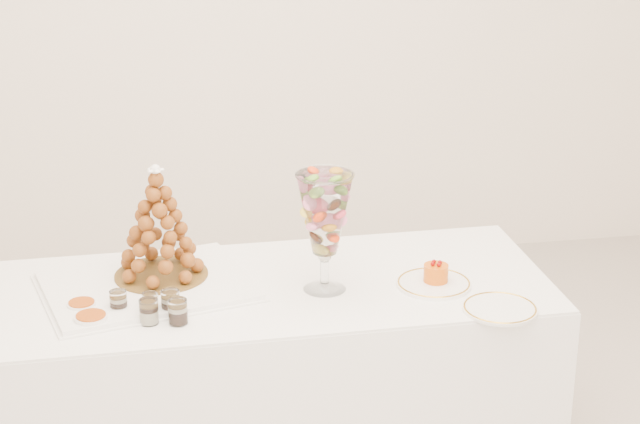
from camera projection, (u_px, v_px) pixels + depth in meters
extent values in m
cube|color=white|center=(267.00, 382.00, 3.55)|extent=(1.84, 0.75, 0.69)
cube|color=white|center=(266.00, 287.00, 3.42)|extent=(1.83, 0.75, 0.01)
cube|color=white|center=(147.00, 286.00, 3.39)|extent=(0.72, 0.60, 0.02)
cylinder|color=white|center=(325.00, 286.00, 3.40)|extent=(0.14, 0.14, 0.02)
cylinder|color=white|center=(325.00, 269.00, 3.38)|extent=(0.03, 0.03, 0.09)
sphere|color=white|center=(325.00, 255.00, 3.36)|extent=(0.04, 0.04, 0.04)
cylinder|color=white|center=(434.00, 284.00, 3.42)|extent=(0.24, 0.24, 0.01)
cylinder|color=white|center=(500.00, 309.00, 3.25)|extent=(0.23, 0.23, 0.01)
cylinder|color=white|center=(118.00, 302.00, 3.23)|extent=(0.06, 0.06, 0.07)
cylinder|color=white|center=(150.00, 303.00, 3.23)|extent=(0.06, 0.06, 0.07)
cylinder|color=white|center=(171.00, 302.00, 3.22)|extent=(0.07, 0.07, 0.08)
cylinder|color=white|center=(149.00, 312.00, 3.16)|extent=(0.07, 0.07, 0.08)
cylinder|color=white|center=(178.00, 312.00, 3.16)|extent=(0.06, 0.06, 0.08)
cylinder|color=white|center=(82.00, 307.00, 3.24)|extent=(0.09, 0.09, 0.03)
cylinder|color=white|center=(91.00, 320.00, 3.16)|extent=(0.10, 0.10, 0.03)
cylinder|color=brown|center=(161.00, 275.00, 3.44)|extent=(0.30, 0.30, 0.01)
cone|color=brown|center=(158.00, 222.00, 3.38)|extent=(0.32, 0.32, 0.36)
sphere|color=white|center=(155.00, 171.00, 3.32)|extent=(0.04, 0.04, 0.04)
cylinder|color=#D9590A|center=(436.00, 273.00, 3.42)|extent=(0.08, 0.08, 0.06)
sphere|color=#870704|center=(440.00, 262.00, 3.41)|extent=(0.01, 0.01, 0.01)
sphere|color=#870704|center=(434.00, 262.00, 3.42)|extent=(0.01, 0.01, 0.01)
sphere|color=#870704|center=(433.00, 264.00, 3.40)|extent=(0.01, 0.01, 0.01)
sphere|color=#870704|center=(439.00, 265.00, 3.40)|extent=(0.01, 0.01, 0.01)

